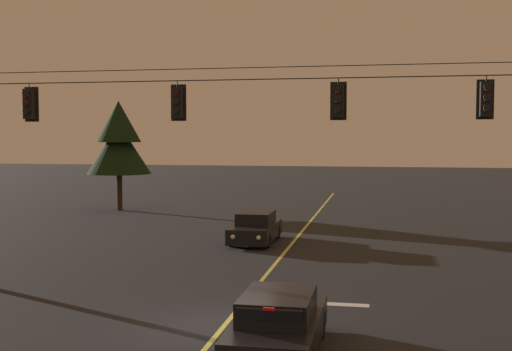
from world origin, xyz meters
The scene contains 11 objects.
ground_plane centered at (0.00, 0.00, 0.00)m, with size 180.00×180.00×0.00m, color black.
lane_centre_stripe centered at (0.00, 9.55, 0.00)m, with size 0.14×60.00×0.01m, color #D1C64C.
stop_bar_paint centered at (1.90, 2.95, 0.00)m, with size 3.40×0.36×0.01m, color silver.
signal_span_assembly centered at (0.00, 3.55, 4.12)m, with size 21.67×0.32×7.91m.
traffic_light_leftmost centered at (-7.21, 3.53, 5.86)m, with size 0.48×0.41×1.22m.
traffic_light_left_inner centered at (-2.26, 3.53, 5.86)m, with size 0.48×0.41×1.22m.
traffic_light_centre centered at (2.63, 3.53, 5.86)m, with size 0.48×0.41×1.22m.
traffic_light_right_inner centered at (6.73, 3.53, 5.86)m, with size 0.48×0.41×1.22m.
car_waiting_near_lane centered at (1.68, -1.54, 0.65)m, with size 1.80×4.33×1.39m.
car_oncoming_lead centered at (-1.69, 13.14, 0.65)m, with size 1.80×4.42×1.39m.
tree_verge_far centered at (-12.90, 24.02, 4.55)m, with size 4.15×4.15×7.17m.
Camera 1 is at (3.83, -15.22, 4.79)m, focal length 44.80 mm.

